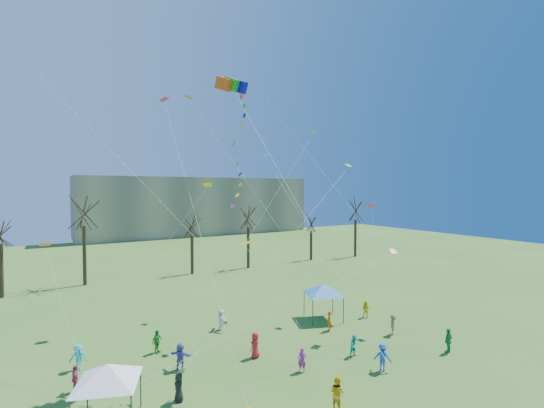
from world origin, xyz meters
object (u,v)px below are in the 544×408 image
big_box_kite (243,152)px  canopy_tent_blue (323,289)px  distant_building (198,206)px  canopy_tent_white (107,373)px

big_box_kite → canopy_tent_blue: bearing=21.3°
distant_building → big_box_kite: bearing=-107.8°
big_box_kite → canopy_tent_blue: 16.01m
big_box_kite → distant_building: bearing=72.2°
canopy_tent_white → big_box_kite: bearing=16.9°
canopy_tent_blue → big_box_kite: bearing=-158.7°
distant_building → canopy_tent_white: distant_building is taller
big_box_kite → canopy_tent_white: big_box_kite is taller
canopy_tent_white → canopy_tent_blue: canopy_tent_blue is taller
big_box_kite → canopy_tent_blue: big_box_kite is taller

